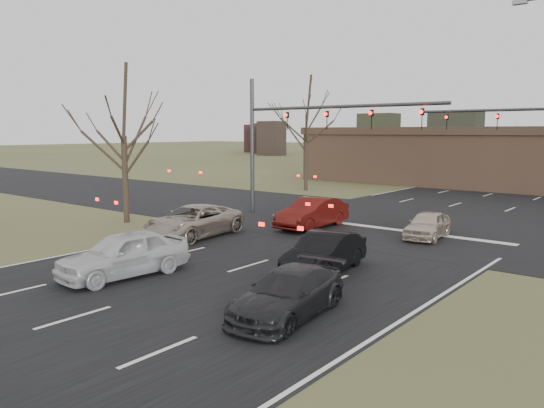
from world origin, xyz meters
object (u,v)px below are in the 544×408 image
(car_silver_ahead, at_px, (428,225))
(car_black_hatch, at_px, (325,253))
(building, at_px, (540,158))
(car_white_sedan, at_px, (124,254))
(car_silver_suv, at_px, (193,221))
(car_red_ahead, at_px, (312,213))
(mast_arm_near, at_px, (296,128))
(car_charcoal_sedan, at_px, (288,293))

(car_silver_ahead, bearing_deg, car_black_hatch, -99.57)
(car_black_hatch, bearing_deg, building, 83.65)
(car_white_sedan, xyz_separation_m, car_silver_ahead, (5.43, 12.78, -0.15))
(car_silver_suv, height_order, car_silver_ahead, car_silver_suv)
(car_white_sedan, relative_size, car_red_ahead, 0.98)
(car_silver_suv, xyz_separation_m, car_white_sedan, (3.19, -6.12, 0.04))
(car_silver_suv, bearing_deg, mast_arm_near, 80.27)
(car_silver_ahead, bearing_deg, car_charcoal_sedan, -90.72)
(building, height_order, car_black_hatch, building)
(car_white_sedan, height_order, car_silver_ahead, car_white_sedan)
(building, relative_size, mast_arm_near, 3.50)
(car_black_hatch, xyz_separation_m, car_silver_ahead, (0.41, 8.03, -0.07))
(building, height_order, car_silver_suv, building)
(mast_arm_near, relative_size, car_white_sedan, 2.65)
(car_red_ahead, bearing_deg, mast_arm_near, 140.97)
(mast_arm_near, distance_m, car_red_ahead, 5.40)
(car_charcoal_sedan, bearing_deg, car_black_hatch, 104.00)
(car_black_hatch, bearing_deg, car_silver_suv, 163.17)
(car_black_hatch, bearing_deg, mast_arm_near, 123.92)
(car_charcoal_sedan, bearing_deg, mast_arm_near, 118.38)
(building, distance_m, car_black_hatch, 33.97)
(car_red_ahead, bearing_deg, car_black_hatch, -53.12)
(mast_arm_near, xyz_separation_m, car_white_sedan, (2.80, -13.66, -4.29))
(car_silver_suv, bearing_deg, car_silver_ahead, 30.90)
(car_charcoal_sedan, relative_size, car_red_ahead, 0.93)
(car_black_hatch, xyz_separation_m, car_red_ahead, (-5.27, 6.88, 0.07))
(building, bearing_deg, car_charcoal_sedan, -86.58)
(car_red_ahead, bearing_deg, car_silver_suv, -118.66)
(car_silver_suv, distance_m, car_charcoal_sedan, 11.45)
(car_silver_ahead, bearing_deg, mast_arm_near, 167.19)
(building, bearing_deg, car_red_ahead, -99.81)
(building, distance_m, car_charcoal_sedan, 38.39)
(car_black_hatch, bearing_deg, car_white_sedan, -143.94)
(mast_arm_near, height_order, car_white_sedan, mast_arm_near)
(car_white_sedan, distance_m, car_silver_ahead, 13.88)
(mast_arm_near, bearing_deg, car_red_ahead, -38.47)
(mast_arm_near, relative_size, car_silver_ahead, 3.29)
(car_red_ahead, bearing_deg, car_silver_ahead, 10.83)
(car_charcoal_sedan, relative_size, car_silver_ahead, 1.17)
(mast_arm_near, bearing_deg, car_charcoal_sedan, -54.35)
(mast_arm_near, xyz_separation_m, car_silver_ahead, (8.23, -0.89, -4.45))
(building, distance_m, car_red_ahead, 27.50)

